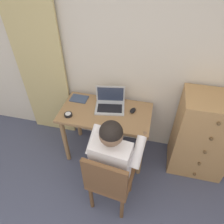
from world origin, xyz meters
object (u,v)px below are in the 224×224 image
at_px(computer_mouse, 133,110).
at_px(notebook_pad, 79,99).
at_px(dresser, 203,136).
at_px(desk_clock, 68,115).
at_px(laptop, 110,103).
at_px(person_seated, 115,154).
at_px(desk, 106,120).
at_px(chair, 109,180).

relative_size(computer_mouse, notebook_pad, 0.48).
bearing_deg(dresser, desk_clock, -171.44).
distance_m(dresser, laptop, 1.14).
bearing_deg(notebook_pad, person_seated, -46.73).
relative_size(desk, desk_clock, 11.71).
bearing_deg(laptop, desk, -106.36).
bearing_deg(dresser, chair, -140.31).
relative_size(chair, laptop, 2.34).
xyz_separation_m(computer_mouse, notebook_pad, (-0.69, 0.08, -0.01)).
height_order(dresser, notebook_pad, dresser).
bearing_deg(desk, computer_mouse, 13.61).
distance_m(desk, notebook_pad, 0.43).
bearing_deg(notebook_pad, chair, -54.21).
bearing_deg(person_seated, laptop, 107.91).
bearing_deg(desk, dresser, 3.42).
relative_size(dresser, chair, 1.21).
xyz_separation_m(person_seated, desk_clock, (-0.62, 0.36, 0.08)).
distance_m(desk_clock, notebook_pad, 0.32).
relative_size(desk_clock, notebook_pad, 0.43).
distance_m(person_seated, laptop, 0.66).
bearing_deg(chair, computer_mouse, 83.02).
distance_m(computer_mouse, desk_clock, 0.74).
bearing_deg(chair, person_seated, 84.27).
distance_m(person_seated, desk_clock, 0.72).
relative_size(dresser, computer_mouse, 10.75).
distance_m(laptop, notebook_pad, 0.42).
xyz_separation_m(chair, notebook_pad, (-0.59, 0.86, 0.25)).
height_order(dresser, laptop, dresser).
bearing_deg(person_seated, dresser, 32.88).
distance_m(dresser, chair, 1.21).
bearing_deg(chair, notebook_pad, 124.63).
relative_size(laptop, notebook_pad, 1.80).
xyz_separation_m(dresser, computer_mouse, (-0.83, 0.01, 0.22)).
distance_m(dresser, notebook_pad, 1.54).
height_order(chair, laptop, laptop).
height_order(desk, person_seated, person_seated).
height_order(desk_clock, notebook_pad, desk_clock).
xyz_separation_m(dresser, desk_clock, (-1.54, -0.23, 0.22)).
height_order(desk, dresser, dresser).
xyz_separation_m(dresser, notebook_pad, (-1.52, 0.09, 0.21)).
bearing_deg(laptop, notebook_pad, 172.30).
bearing_deg(computer_mouse, dresser, 15.29).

